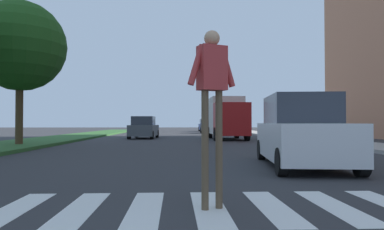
% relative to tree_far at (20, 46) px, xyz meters
% --- Properties ---
extents(ground_plane, '(140.00, 140.00, 0.00)m').
position_rel_tree_far_xyz_m(ground_plane, '(8.25, 9.62, -5.04)').
color(ground_plane, '#2D2D30').
extents(crosswalk, '(5.85, 2.20, 0.01)m').
position_rel_tree_far_xyz_m(crosswalk, '(8.25, -13.18, -5.04)').
color(crosswalk, silver).
rests_on(crosswalk, ground_plane).
extents(median_strip, '(4.04, 64.00, 0.15)m').
position_rel_tree_far_xyz_m(median_strip, '(-0.49, 7.62, -4.97)').
color(median_strip, '#2D5B28').
rests_on(median_strip, ground_plane).
extents(tree_far, '(4.51, 4.51, 7.16)m').
position_rel_tree_far_xyz_m(tree_far, '(0.00, 0.00, 0.00)').
color(tree_far, '#4C3823').
rests_on(tree_far, median_strip).
extents(sidewalk_right, '(3.00, 64.00, 0.15)m').
position_rel_tree_far_xyz_m(sidewalk_right, '(17.13, 7.62, -4.97)').
color(sidewalk_right, '#9E9991').
rests_on(sidewalk_right, ground_plane).
extents(pedestrian_performer, '(0.72, 0.37, 2.49)m').
position_rel_tree_far_xyz_m(pedestrian_performer, '(8.28, -13.28, -3.38)').
color(pedestrian_performer, brown).
rests_on(pedestrian_performer, ground_plane).
extents(suv_crossing, '(2.45, 4.79, 1.97)m').
position_rel_tree_far_xyz_m(suv_crossing, '(11.24, -8.48, -4.11)').
color(suv_crossing, silver).
rests_on(suv_crossing, ground_plane).
extents(sedan_midblock, '(2.15, 4.28, 1.70)m').
position_rel_tree_far_xyz_m(sedan_midblock, '(5.34, 9.67, -4.25)').
color(sedan_midblock, '#474C51').
rests_on(sedan_midblock, ground_plane).
extents(sedan_distant, '(2.12, 4.65, 1.70)m').
position_rel_tree_far_xyz_m(sedan_distant, '(11.92, 24.32, -4.25)').
color(sedan_distant, black).
rests_on(sedan_distant, ground_plane).
extents(sedan_far_horizon, '(1.90, 4.14, 1.75)m').
position_rel_tree_far_xyz_m(sedan_far_horizon, '(12.17, 33.30, -4.24)').
color(sedan_far_horizon, navy).
rests_on(sedan_far_horizon, ground_plane).
extents(truck_box_delivery, '(2.40, 6.20, 3.10)m').
position_rel_tree_far_xyz_m(truck_box_delivery, '(11.57, 8.04, -3.41)').
color(truck_box_delivery, maroon).
rests_on(truck_box_delivery, ground_plane).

